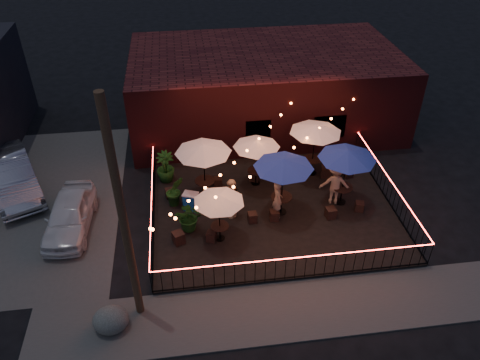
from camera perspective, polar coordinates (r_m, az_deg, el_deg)
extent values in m
plane|color=black|center=(18.58, 5.21, -7.65)|extent=(110.00, 110.00, 0.00)
cube|color=black|center=(19.99, 4.04, -3.59)|extent=(10.00, 8.00, 0.15)
cube|color=#41403C|center=(16.43, 7.64, -15.29)|extent=(18.00, 2.50, 0.05)
cube|color=#340E10|center=(25.85, 2.99, 11.19)|extent=(14.00, 8.00, 4.00)
cube|color=black|center=(22.72, 2.16, 4.96)|extent=(1.20, 0.24, 2.20)
cube|color=black|center=(23.27, 10.77, 6.52)|extent=(1.60, 0.24, 1.20)
cylinder|color=#3A2618|center=(13.78, -14.03, -4.80)|extent=(0.26, 0.26, 8.00)
cube|color=black|center=(17.06, 6.67, -11.64)|extent=(10.00, 0.04, 0.04)
cube|color=black|center=(16.40, 6.89, -9.46)|extent=(10.00, 0.04, 0.04)
cube|color=#FF2E26|center=(16.38, 6.90, -9.39)|extent=(10.00, 0.03, 0.02)
cube|color=black|center=(19.65, -10.44, -4.43)|extent=(0.04, 8.00, 0.04)
cube|color=black|center=(19.08, -10.73, -2.32)|extent=(0.04, 8.00, 0.04)
cube|color=#FF2E26|center=(19.06, -10.74, -2.25)|extent=(0.03, 8.00, 0.02)
cube|color=black|center=(21.34, 17.35, -1.98)|extent=(0.04, 8.00, 0.04)
cube|color=black|center=(20.82, 17.79, 0.03)|extent=(0.04, 8.00, 0.04)
cube|color=#FF2E26|center=(20.80, 17.80, 0.10)|extent=(0.03, 8.00, 0.02)
cylinder|color=black|center=(18.48, -2.44, -7.10)|extent=(0.39, 0.39, 0.03)
cylinder|color=black|center=(18.27, -2.47, -6.38)|extent=(0.05, 0.05, 0.64)
cylinder|color=black|center=(18.05, -2.49, -5.61)|extent=(0.71, 0.71, 0.04)
cylinder|color=black|center=(17.79, -2.53, -4.63)|extent=(0.04, 0.04, 2.12)
cone|color=silver|center=(17.20, -2.61, -2.27)|extent=(2.56, 2.56, 0.31)
cylinder|color=black|center=(20.64, -4.22, -1.84)|extent=(0.48, 0.48, 0.03)
cylinder|color=black|center=(20.41, -4.26, -0.99)|extent=(0.06, 0.06, 0.78)
cylinder|color=black|center=(20.17, -4.31, -0.08)|extent=(0.86, 0.86, 0.04)
cylinder|color=black|center=(19.88, -4.38, 1.08)|extent=(0.05, 0.05, 2.59)
cone|color=silver|center=(19.26, -4.53, 3.86)|extent=(2.40, 2.40, 0.38)
cylinder|color=black|center=(19.76, 4.97, -3.85)|extent=(0.48, 0.48, 0.03)
cylinder|color=black|center=(19.52, 5.03, -2.98)|extent=(0.07, 0.07, 0.79)
cylinder|color=black|center=(19.27, 5.09, -2.04)|extent=(0.88, 0.88, 0.04)
cylinder|color=black|center=(18.97, 5.17, -0.83)|extent=(0.05, 0.05, 2.63)
cone|color=navy|center=(18.31, 5.36, 2.05)|extent=(2.94, 2.94, 0.38)
cylinder|color=black|center=(21.32, 1.91, -0.36)|extent=(0.41, 0.41, 0.03)
cylinder|color=black|center=(21.13, 1.93, 0.37)|extent=(0.06, 0.06, 0.67)
cylinder|color=black|center=(20.93, 1.95, 1.15)|extent=(0.75, 0.75, 0.04)
cylinder|color=black|center=(20.69, 1.97, 2.13)|extent=(0.04, 0.04, 2.25)
cone|color=silver|center=(20.16, 2.03, 4.46)|extent=(2.34, 2.34, 0.33)
cylinder|color=black|center=(20.66, 12.11, -2.61)|extent=(0.48, 0.48, 0.03)
cylinder|color=black|center=(20.43, 12.24, -1.76)|extent=(0.07, 0.07, 0.78)
cylinder|color=black|center=(20.20, 12.38, -0.85)|extent=(0.87, 0.87, 0.04)
cylinder|color=black|center=(19.91, 12.56, 0.30)|extent=(0.05, 0.05, 2.61)
cone|color=navy|center=(19.29, 13.00, 3.06)|extent=(2.93, 2.93, 0.38)
cylinder|color=black|center=(22.22, 8.65, 0.88)|extent=(0.47, 0.47, 0.03)
cylinder|color=black|center=(22.01, 8.74, 1.69)|extent=(0.06, 0.06, 0.77)
cylinder|color=black|center=(21.80, 8.83, 2.55)|extent=(0.85, 0.85, 0.04)
cylinder|color=black|center=(21.54, 8.95, 3.63)|extent=(0.05, 0.05, 2.55)
cone|color=silver|center=(20.97, 9.23, 6.22)|extent=(2.34, 2.34, 0.37)
cube|color=black|center=(18.30, -7.51, -6.98)|extent=(0.54, 0.54, 0.49)
cube|color=black|center=(18.29, -3.49, -6.86)|extent=(0.46, 0.46, 0.42)
cube|color=black|center=(20.60, -8.58, -1.61)|extent=(0.41, 0.41, 0.41)
cube|color=black|center=(21.05, -2.68, -0.25)|extent=(0.38, 0.38, 0.43)
cube|color=black|center=(19.11, 1.52, -4.57)|extent=(0.38, 0.38, 0.42)
cube|color=black|center=(19.24, 4.21, -4.31)|extent=(0.37, 0.37, 0.44)
cube|color=black|center=(21.37, 1.80, 0.48)|extent=(0.52, 0.52, 0.47)
cube|color=black|center=(21.76, 5.81, 0.91)|extent=(0.41, 0.41, 0.41)
cube|color=black|center=(19.65, 10.98, -3.96)|extent=(0.44, 0.44, 0.46)
cube|color=black|center=(20.28, 14.35, -3.15)|extent=(0.44, 0.44, 0.42)
cube|color=black|center=(21.98, 10.42, 1.00)|extent=(0.52, 0.52, 0.51)
cube|color=black|center=(22.19, 13.04, 0.92)|extent=(0.48, 0.48, 0.46)
imported|color=tan|center=(19.04, 4.58, -2.37)|extent=(0.48, 0.67, 1.71)
imported|color=tan|center=(18.95, -1.08, -2.30)|extent=(0.85, 0.99, 1.78)
imported|color=tan|center=(20.04, 11.54, -0.40)|extent=(1.43, 1.06, 1.98)
imported|color=#0F3510|center=(18.61, -6.18, -4.47)|extent=(1.16, 1.02, 1.23)
imported|color=#213F14|center=(19.88, -7.94, -1.30)|extent=(0.90, 0.79, 1.41)
imported|color=#11380C|center=(21.38, -9.10, 1.59)|extent=(0.99, 0.99, 1.45)
cube|color=#104DA6|center=(19.71, -6.00, -2.66)|extent=(0.69, 0.59, 0.78)
cube|color=silver|center=(19.46, -6.07, -1.73)|extent=(0.74, 0.64, 0.05)
ellipsoid|color=#43433E|center=(16.08, -15.48, -16.13)|extent=(1.17, 1.05, 0.79)
imported|color=white|center=(19.92, -20.07, -4.00)|extent=(1.86, 4.12, 1.37)
imported|color=gray|center=(22.95, -26.08, 0.48)|extent=(3.67, 5.35, 1.67)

